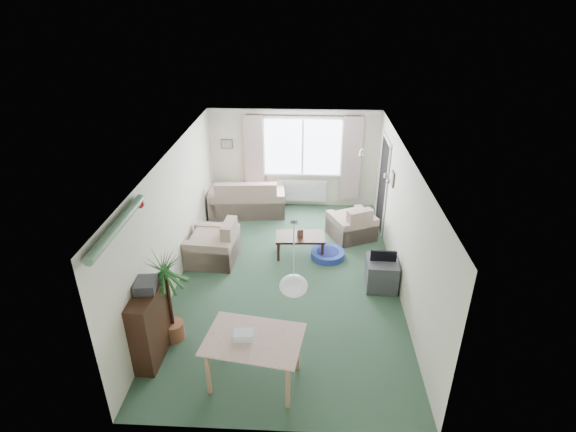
{
  "coord_description": "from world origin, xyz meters",
  "views": [
    {
      "loc": [
        0.36,
        -6.94,
        4.81
      ],
      "look_at": [
        0.0,
        0.3,
        1.15
      ],
      "focal_mm": 28.0,
      "sensor_mm": 36.0,
      "label": 1
    }
  ],
  "objects_px": {
    "houseplant": "(169,297)",
    "pet_bed": "(328,254)",
    "sofa": "(247,195)",
    "tv_cube": "(381,274)",
    "armchair_left": "(212,241)",
    "coffee_table": "(300,245)",
    "armchair_corner": "(352,221)",
    "dining_table": "(255,360)",
    "bookshelf": "(151,325)"
  },
  "relations": [
    {
      "from": "armchair_corner",
      "to": "pet_bed",
      "type": "xyz_separation_m",
      "value": [
        -0.53,
        -0.88,
        -0.32
      ]
    },
    {
      "from": "armchair_left",
      "to": "bookshelf",
      "type": "xyz_separation_m",
      "value": [
        -0.34,
        -2.64,
        0.13
      ]
    },
    {
      "from": "armchair_left",
      "to": "tv_cube",
      "type": "distance_m",
      "value": 3.29
    },
    {
      "from": "armchair_corner",
      "to": "coffee_table",
      "type": "relative_size",
      "value": 0.89
    },
    {
      "from": "tv_cube",
      "to": "pet_bed",
      "type": "xyz_separation_m",
      "value": [
        -0.93,
        0.95,
        -0.2
      ]
    },
    {
      "from": "armchair_corner",
      "to": "houseplant",
      "type": "xyz_separation_m",
      "value": [
        -2.96,
        -3.35,
        0.39
      ]
    },
    {
      "from": "houseplant",
      "to": "dining_table",
      "type": "distance_m",
      "value": 1.6
    },
    {
      "from": "coffee_table",
      "to": "bookshelf",
      "type": "distance_m",
      "value": 3.57
    },
    {
      "from": "armchair_corner",
      "to": "bookshelf",
      "type": "height_order",
      "value": "bookshelf"
    },
    {
      "from": "bookshelf",
      "to": "tv_cube",
      "type": "bearing_deg",
      "value": 30.63
    },
    {
      "from": "armchair_left",
      "to": "coffee_table",
      "type": "bearing_deg",
      "value": 103.03
    },
    {
      "from": "coffee_table",
      "to": "houseplant",
      "type": "distance_m",
      "value": 3.2
    },
    {
      "from": "armchair_corner",
      "to": "tv_cube",
      "type": "height_order",
      "value": "armchair_corner"
    },
    {
      "from": "armchair_left",
      "to": "bookshelf",
      "type": "relative_size",
      "value": 0.86
    },
    {
      "from": "armchair_left",
      "to": "coffee_table",
      "type": "xyz_separation_m",
      "value": [
        1.72,
        0.26,
        -0.21
      ]
    },
    {
      "from": "coffee_table",
      "to": "dining_table",
      "type": "distance_m",
      "value": 3.36
    },
    {
      "from": "houseplant",
      "to": "dining_table",
      "type": "height_order",
      "value": "houseplant"
    },
    {
      "from": "bookshelf",
      "to": "dining_table",
      "type": "bearing_deg",
      "value": -12.7
    },
    {
      "from": "dining_table",
      "to": "sofa",
      "type": "bearing_deg",
      "value": 98.6
    },
    {
      "from": "armchair_left",
      "to": "coffee_table",
      "type": "distance_m",
      "value": 1.75
    },
    {
      "from": "armchair_left",
      "to": "bookshelf",
      "type": "distance_m",
      "value": 2.66
    },
    {
      "from": "sofa",
      "to": "tv_cube",
      "type": "relative_size",
      "value": 2.97
    },
    {
      "from": "armchair_left",
      "to": "pet_bed",
      "type": "relative_size",
      "value": 1.42
    },
    {
      "from": "tv_cube",
      "to": "coffee_table",
      "type": "bearing_deg",
      "value": 147.66
    },
    {
      "from": "bookshelf",
      "to": "pet_bed",
      "type": "distance_m",
      "value": 3.88
    },
    {
      "from": "armchair_corner",
      "to": "tv_cube",
      "type": "xyz_separation_m",
      "value": [
        0.39,
        -1.83,
        -0.11
      ]
    },
    {
      "from": "sofa",
      "to": "tv_cube",
      "type": "xyz_separation_m",
      "value": [
        2.8,
        -2.92,
        -0.17
      ]
    },
    {
      "from": "coffee_table",
      "to": "houseplant",
      "type": "relative_size",
      "value": 0.62
    },
    {
      "from": "sofa",
      "to": "armchair_corner",
      "type": "distance_m",
      "value": 2.64
    },
    {
      "from": "armchair_corner",
      "to": "tv_cube",
      "type": "distance_m",
      "value": 1.87
    },
    {
      "from": "coffee_table",
      "to": "armchair_corner",
      "type": "bearing_deg",
      "value": 36.6
    },
    {
      "from": "armchair_left",
      "to": "pet_bed",
      "type": "bearing_deg",
      "value": 99.14
    },
    {
      "from": "coffee_table",
      "to": "houseplant",
      "type": "height_order",
      "value": "houseplant"
    },
    {
      "from": "sofa",
      "to": "bookshelf",
      "type": "distance_m",
      "value": 4.85
    },
    {
      "from": "dining_table",
      "to": "armchair_corner",
      "type": "bearing_deg",
      "value": 68.6
    },
    {
      "from": "pet_bed",
      "to": "armchair_left",
      "type": "bearing_deg",
      "value": -175.18
    },
    {
      "from": "dining_table",
      "to": "bookshelf",
      "type": "bearing_deg",
      "value": 164.64
    },
    {
      "from": "bookshelf",
      "to": "armchair_left",
      "type": "bearing_deg",
      "value": 85.32
    },
    {
      "from": "dining_table",
      "to": "armchair_left",
      "type": "bearing_deg",
      "value": 111.26
    },
    {
      "from": "armchair_corner",
      "to": "sofa",
      "type": "bearing_deg",
      "value": -49.0
    },
    {
      "from": "coffee_table",
      "to": "pet_bed",
      "type": "xyz_separation_m",
      "value": [
        0.56,
        -0.07,
        -0.15
      ]
    },
    {
      "from": "dining_table",
      "to": "tv_cube",
      "type": "bearing_deg",
      "value": 48.82
    },
    {
      "from": "armchair_corner",
      "to": "houseplant",
      "type": "height_order",
      "value": "houseplant"
    },
    {
      "from": "coffee_table",
      "to": "houseplant",
      "type": "xyz_separation_m",
      "value": [
        -1.87,
        -2.54,
        0.56
      ]
    },
    {
      "from": "houseplant",
      "to": "pet_bed",
      "type": "bearing_deg",
      "value": 45.55
    },
    {
      "from": "bookshelf",
      "to": "dining_table",
      "type": "distance_m",
      "value": 1.6
    },
    {
      "from": "houseplant",
      "to": "pet_bed",
      "type": "distance_m",
      "value": 3.53
    },
    {
      "from": "tv_cube",
      "to": "pet_bed",
      "type": "bearing_deg",
      "value": 136.55
    },
    {
      "from": "dining_table",
      "to": "pet_bed",
      "type": "relative_size",
      "value": 1.72
    },
    {
      "from": "sofa",
      "to": "houseplant",
      "type": "height_order",
      "value": "houseplant"
    }
  ]
}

